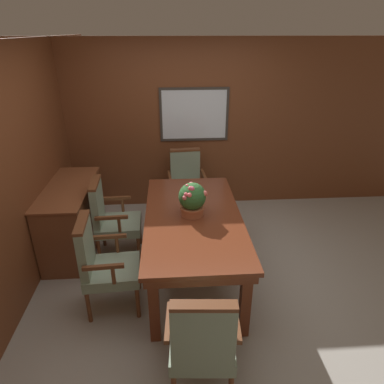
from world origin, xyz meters
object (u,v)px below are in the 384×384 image
object	(u,v)px
dining_table	(193,223)
chair_left_near	(103,262)
chair_left_far	(111,217)
potted_plant	(192,199)
chair_head_near	(202,340)
chair_head_far	(186,182)
sideboard_cabinet	(73,218)

from	to	relation	value
dining_table	chair_left_near	distance (m)	1.00
chair_left_far	potted_plant	xyz separation A→B (m)	(0.93, -0.43, 0.42)
chair_head_near	potted_plant	world-z (taller)	potted_plant
dining_table	potted_plant	world-z (taller)	potted_plant
chair_left_near	potted_plant	distance (m)	1.08
chair_head_near	chair_head_far	bearing A→B (deg)	-86.73
chair_left_near	sideboard_cabinet	world-z (taller)	chair_left_near
chair_head_near	potted_plant	distance (m)	1.46
chair_head_near	potted_plant	size ratio (longest dim) A/B	2.77
dining_table	chair_head_far	bearing A→B (deg)	89.84
chair_head_far	chair_left_near	xyz separation A→B (m)	(-0.90, -1.82, 0.00)
chair_head_near	chair_head_far	size ratio (longest dim) A/B	1.00
sideboard_cabinet	chair_head_near	bearing A→B (deg)	-54.98
chair_left_far	sideboard_cabinet	distance (m)	0.55
dining_table	chair_left_far	world-z (taller)	chair_left_far
chair_left_near	dining_table	bearing A→B (deg)	-68.22
dining_table	chair_head_near	distance (m)	1.39
sideboard_cabinet	dining_table	bearing A→B (deg)	-23.81
chair_left_near	potted_plant	world-z (taller)	potted_plant
chair_head_far	chair_left_near	distance (m)	2.03
dining_table	chair_head_far	distance (m)	1.41
chair_head_far	potted_plant	world-z (taller)	potted_plant
chair_head_far	chair_left_far	size ratio (longest dim) A/B	1.00
chair_head_far	sideboard_cabinet	world-z (taller)	chair_head_far
chair_head_far	sideboard_cabinet	size ratio (longest dim) A/B	0.77
chair_left_far	sideboard_cabinet	bearing A→B (deg)	67.57
chair_left_near	potted_plant	xyz separation A→B (m)	(0.89, 0.44, 0.42)
chair_left_far	chair_left_near	size ratio (longest dim) A/B	1.00
chair_left_far	sideboard_cabinet	world-z (taller)	chair_left_far
potted_plant	sideboard_cabinet	bearing A→B (deg)	156.71
potted_plant	sideboard_cabinet	distance (m)	1.65
chair_head_far	sideboard_cabinet	bearing A→B (deg)	-156.61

